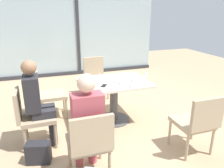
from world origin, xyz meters
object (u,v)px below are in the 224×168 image
at_px(wine_glass_5, 133,79).
at_px(chair_front_left, 90,141).
at_px(cell_phone_on_table, 104,86).
at_px(wine_glass_0, 124,73).
at_px(chair_side_end, 31,114).
at_px(wine_glass_2, 100,76).
at_px(wine_glass_3, 117,75).
at_px(person_side_end, 37,99).
at_px(wine_glass_1, 122,76).
at_px(handbag_1, 39,153).
at_px(chair_front_right, 198,121).
at_px(chair_near_window, 95,75).
at_px(coffee_cup, 82,79).
at_px(chair_far_left, 47,92).
at_px(person_front_left, 87,120).
at_px(dining_table_main, 114,92).
at_px(wine_glass_4, 146,74).

bearing_deg(wine_glass_5, chair_front_left, -135.41).
bearing_deg(cell_phone_on_table, wine_glass_0, 55.11).
bearing_deg(cell_phone_on_table, chair_side_end, -136.95).
distance_m(wine_glass_2, cell_phone_on_table, 0.18).
bearing_deg(wine_glass_3, wine_glass_5, -58.75).
distance_m(chair_front_left, wine_glass_0, 1.56).
bearing_deg(cell_phone_on_table, person_side_end, -136.08).
relative_size(wine_glass_1, handbag_1, 0.62).
xyz_separation_m(chair_front_right, wine_glass_0, (-0.56, 1.23, 0.37)).
xyz_separation_m(chair_near_window, coffee_cup, (-0.52, -1.12, 0.28)).
bearing_deg(chair_far_left, chair_front_left, -78.32).
distance_m(person_front_left, wine_glass_3, 1.30).
xyz_separation_m(chair_far_left, wine_glass_2, (0.83, -0.54, 0.37)).
xyz_separation_m(coffee_cup, handbag_1, (-0.78, -0.90, -0.64)).
relative_size(dining_table_main, handbag_1, 3.86).
relative_size(wine_glass_2, coffee_cup, 2.06).
xyz_separation_m(dining_table_main, chair_far_left, (-1.09, 0.50, -0.04)).
bearing_deg(wine_glass_4, wine_glass_0, 155.95).
bearing_deg(cell_phone_on_table, wine_glass_5, 10.32).
bearing_deg(wine_glass_3, coffee_cup, 157.32).
relative_size(chair_near_window, coffee_cup, 9.67).
relative_size(dining_table_main, chair_front_right, 1.33).
height_order(chair_side_end, wine_glass_2, wine_glass_2).
height_order(wine_glass_4, coffee_cup, wine_glass_4).
relative_size(wine_glass_0, wine_glass_5, 1.00).
xyz_separation_m(person_front_left, handbag_1, (-0.57, 0.38, -0.56)).
bearing_deg(coffee_cup, chair_far_left, 147.86).
bearing_deg(handbag_1, chair_front_left, -26.01).
height_order(chair_front_left, cell_phone_on_table, chair_front_left).
bearing_deg(wine_glass_4, person_side_end, -174.91).
height_order(chair_far_left, person_front_left, person_front_left).
height_order(wine_glass_0, coffee_cup, wine_glass_0).
height_order(wine_glass_0, wine_glass_3, same).
height_order(chair_front_left, wine_glass_5, wine_glass_5).
bearing_deg(wine_glass_1, coffee_cup, 153.10).
height_order(chair_near_window, wine_glass_0, wine_glass_0).
bearing_deg(wine_glass_5, wine_glass_4, 30.27).
bearing_deg(chair_near_window, wine_glass_1, -86.97).
distance_m(chair_far_left, wine_glass_0, 1.41).
distance_m(chair_front_right, person_side_end, 2.18).
xyz_separation_m(wine_glass_1, coffee_cup, (-0.59, 0.30, -0.09)).
bearing_deg(wine_glass_0, handbag_1, -153.08).
relative_size(wine_glass_3, handbag_1, 0.62).
height_order(chair_front_right, wine_glass_1, wine_glass_1).
distance_m(chair_far_left, wine_glass_1, 1.38).
bearing_deg(wine_glass_5, wine_glass_3, 121.25).
distance_m(wine_glass_1, cell_phone_on_table, 0.33).
bearing_deg(person_front_left, chair_side_end, 127.46).
bearing_deg(wine_glass_2, wine_glass_3, -7.40).
relative_size(wine_glass_3, wine_glass_4, 1.00).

